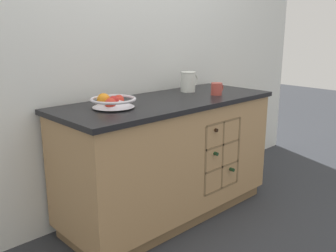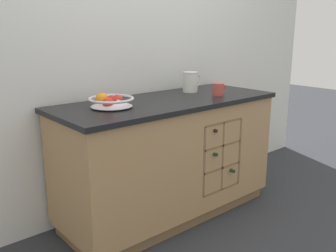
% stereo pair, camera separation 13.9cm
% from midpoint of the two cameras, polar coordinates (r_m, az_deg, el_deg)
% --- Properties ---
extents(ground_plane, '(14.00, 14.00, 0.00)m').
position_cam_midpoint_polar(ground_plane, '(3.03, 1.35, -13.09)').
color(ground_plane, '#2D3035').
extents(back_wall, '(4.40, 0.06, 2.55)m').
position_cam_midpoint_polar(back_wall, '(2.99, -3.57, 12.01)').
color(back_wall, silver).
rests_on(back_wall, ground_plane).
extents(kitchen_island, '(1.71, 0.69, 0.91)m').
position_cam_midpoint_polar(kitchen_island, '(2.85, 1.48, -4.83)').
color(kitchen_island, brown).
rests_on(kitchen_island, ground_plane).
extents(fruit_bowl, '(0.30, 0.30, 0.09)m').
position_cam_midpoint_polar(fruit_bowl, '(2.46, -7.13, 3.80)').
color(fruit_bowl, silver).
rests_on(fruit_bowl, kitchen_island).
extents(white_pitcher, '(0.18, 0.12, 0.16)m').
position_cam_midpoint_polar(white_pitcher, '(3.06, 4.78, 6.80)').
color(white_pitcher, silver).
rests_on(white_pitcher, kitchen_island).
extents(ceramic_mug, '(0.12, 0.09, 0.09)m').
position_cam_midpoint_polar(ceramic_mug, '(2.93, 9.05, 5.55)').
color(ceramic_mug, '#B7473D').
rests_on(ceramic_mug, kitchen_island).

